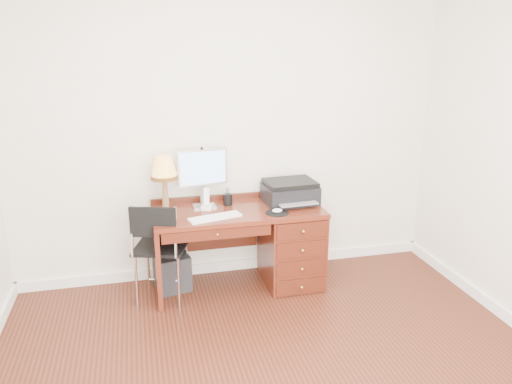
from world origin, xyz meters
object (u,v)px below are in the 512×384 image
object	(u,v)px
desk	(272,241)
leg_lamp	(164,171)
equipment_box	(172,272)
phone	(207,203)
monitor	(203,171)
printer	(290,192)
chair	(161,242)

from	to	relation	value
desk	leg_lamp	world-z (taller)	leg_lamp
desk	equipment_box	xyz separation A→B (m)	(-0.92, 0.09, -0.25)
leg_lamp	phone	size ratio (longest dim) A/B	2.47
monitor	printer	size ratio (longest dim) A/B	1.07
printer	chair	size ratio (longest dim) A/B	0.54
chair	equipment_box	size ratio (longest dim) A/B	2.72
leg_lamp	desk	bearing A→B (deg)	-7.32
monitor	equipment_box	xyz separation A→B (m)	(-0.32, -0.07, -0.91)
leg_lamp	phone	world-z (taller)	leg_lamp
leg_lamp	phone	distance (m)	0.47
desk	chair	distance (m)	1.03
printer	leg_lamp	size ratio (longest dim) A/B	1.01
monitor	printer	distance (m)	0.82
leg_lamp	chair	size ratio (longest dim) A/B	0.54
monitor	equipment_box	distance (m)	0.97
printer	leg_lamp	distance (m)	1.16
printer	equipment_box	xyz separation A→B (m)	(-1.11, 0.01, -0.69)
desk	equipment_box	bearing A→B (deg)	174.69
equipment_box	chair	bearing A→B (deg)	-127.11
printer	phone	xyz separation A→B (m)	(-0.77, -0.02, -0.04)
printer	desk	bearing A→B (deg)	-161.05
phone	chair	distance (m)	0.53
desk	printer	world-z (taller)	printer
desk	printer	distance (m)	0.48
printer	phone	distance (m)	0.78
printer	equipment_box	size ratio (longest dim) A/B	1.47
desk	chair	bearing A→B (deg)	-173.80
monitor	chair	distance (m)	0.72
monitor	phone	distance (m)	0.29
monitor	equipment_box	size ratio (longest dim) A/B	1.57
equipment_box	leg_lamp	bearing A→B (deg)	108.45
desk	monitor	xyz separation A→B (m)	(-0.60, 0.16, 0.67)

